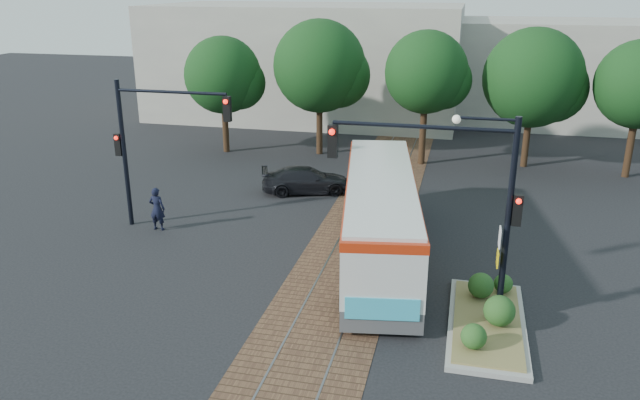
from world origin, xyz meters
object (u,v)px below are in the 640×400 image
at_px(signal_pole_main, 465,188).
at_px(signal_pole_left, 148,135).
at_px(officer, 157,209).
at_px(traffic_island, 488,315).
at_px(city_bus, 380,213).
at_px(parked_car, 306,180).

relative_size(signal_pole_main, signal_pole_left, 1.00).
xyz_separation_m(signal_pole_main, officer, (-11.98, 4.52, -3.26)).
relative_size(traffic_island, officer, 2.89).
relative_size(city_bus, traffic_island, 2.23).
xyz_separation_m(city_bus, traffic_island, (3.83, -4.09, -1.37)).
distance_m(traffic_island, signal_pole_main, 3.95).
xyz_separation_m(city_bus, officer, (-9.11, 0.52, -0.80)).
xyz_separation_m(signal_pole_left, parked_car, (4.90, 5.75, -3.25)).
bearing_deg(parked_car, traffic_island, -161.18).
distance_m(signal_pole_main, signal_pole_left, 13.14).
bearing_deg(city_bus, parked_car, 115.21).
bearing_deg(city_bus, signal_pole_left, 166.03).
relative_size(traffic_island, signal_pole_left, 0.87).
relative_size(traffic_island, signal_pole_main, 0.87).
xyz_separation_m(traffic_island, parked_car, (-8.29, 10.64, 0.28)).
distance_m(city_bus, parked_car, 8.00).
height_order(officer, parked_car, officer).
bearing_deg(signal_pole_main, city_bus, 125.67).
relative_size(signal_pole_left, parked_car, 1.42).
distance_m(signal_pole_main, officer, 13.21).
bearing_deg(officer, signal_pole_main, 159.20).
bearing_deg(city_bus, signal_pole_main, -63.37).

